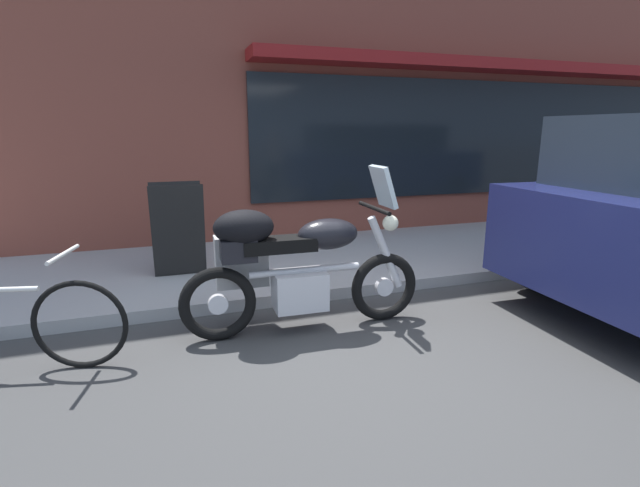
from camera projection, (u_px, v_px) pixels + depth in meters
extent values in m
plane|color=#393939|center=(368.00, 351.00, 3.63)|extent=(80.00, 80.00, 0.00)
torus|color=black|center=(384.00, 287.00, 4.17)|extent=(0.62, 0.11, 0.62)
cylinder|color=silver|center=(384.00, 287.00, 4.17)|extent=(0.16, 0.07, 0.16)
torus|color=black|center=(218.00, 304.00, 3.75)|extent=(0.62, 0.11, 0.62)
cylinder|color=silver|center=(218.00, 304.00, 3.75)|extent=(0.16, 0.07, 0.16)
cube|color=silver|center=(300.00, 290.00, 3.93)|extent=(0.45, 0.31, 0.32)
cylinder|color=silver|center=(305.00, 270.00, 3.91)|extent=(0.95, 0.09, 0.06)
ellipsoid|color=black|center=(328.00, 234.00, 3.89)|extent=(0.53, 0.30, 0.26)
cube|color=black|center=(279.00, 244.00, 3.79)|extent=(0.61, 0.26, 0.11)
cube|color=black|center=(238.00, 250.00, 3.70)|extent=(0.29, 0.23, 0.18)
cylinder|color=silver|center=(385.00, 252.00, 4.09)|extent=(0.35, 0.08, 0.67)
cylinder|color=black|center=(374.00, 208.00, 3.96)|extent=(0.06, 0.62, 0.04)
cube|color=silver|center=(383.00, 187.00, 3.94)|extent=(0.16, 0.32, 0.35)
sphere|color=#EAEACC|center=(390.00, 223.00, 4.04)|extent=(0.14, 0.14, 0.14)
cube|color=#A8A8A8|center=(241.00, 261.00, 3.97)|extent=(0.45, 0.21, 0.44)
cube|color=black|center=(239.00, 258.00, 4.08)|extent=(0.37, 0.03, 0.03)
ellipsoid|color=black|center=(244.00, 227.00, 3.67)|extent=(0.49, 0.34, 0.28)
torus|color=black|center=(80.00, 325.00, 3.30)|extent=(0.65, 0.19, 0.66)
cylinder|color=silver|center=(63.00, 254.00, 3.17)|extent=(0.14, 0.47, 0.03)
cylinder|color=black|center=(544.00, 262.00, 4.90)|extent=(0.67, 0.24, 0.66)
cube|color=black|center=(178.00, 231.00, 4.96)|extent=(0.55, 0.21, 1.00)
cube|color=black|center=(178.00, 227.00, 5.16)|extent=(0.55, 0.21, 1.00)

